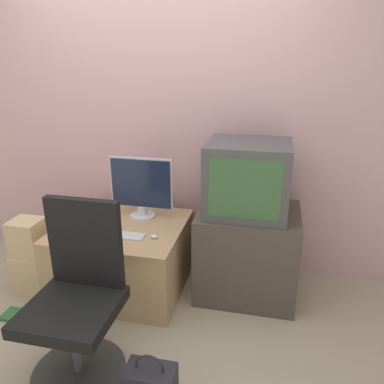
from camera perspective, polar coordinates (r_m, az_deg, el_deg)
ground_plane at (r=2.54m, az=-13.35°, el=-23.61°), size 12.00×12.00×0.00m
wall_back at (r=3.11m, az=-4.69°, el=11.99°), size 4.40×0.05×2.60m
desk at (r=3.01m, az=-10.41°, el=-9.52°), size 0.94×0.84×0.53m
side_stand at (r=2.90m, az=8.39°, el=-9.00°), size 0.73×0.61×0.67m
main_monitor at (r=2.92m, az=-7.73°, el=0.66°), size 0.50×0.20×0.48m
keyboard at (r=2.72m, az=-10.76°, el=-6.49°), size 0.34×0.11×0.01m
mouse at (r=2.66m, az=-5.84°, el=-6.79°), size 0.06×0.04×0.03m
crt_tv at (r=2.64m, az=8.45°, el=2.07°), size 0.57×0.50×0.51m
office_chair at (r=2.26m, az=-17.01°, el=-16.10°), size 0.53×0.53×1.01m
cardboard_box_lower at (r=3.21m, az=-22.99°, el=-11.16°), size 0.25×0.23×0.31m
cardboard_box_upper at (r=3.08m, az=-23.74°, el=-6.41°), size 0.23×0.21×0.28m
book at (r=3.03m, az=-24.91°, el=-16.69°), size 0.22×0.14×0.02m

